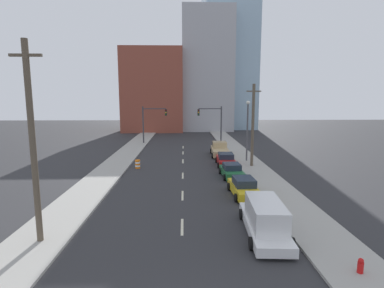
# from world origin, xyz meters

# --- Properties ---
(sidewalk_left) EXTENTS (3.47, 96.40, 0.15)m
(sidewalk_left) POSITION_xyz_m (-7.87, 48.20, 0.08)
(sidewalk_left) COLOR #9E9B93
(sidewalk_left) RESTS_ON ground
(sidewalk_right) EXTENTS (3.47, 96.40, 0.15)m
(sidewalk_right) POSITION_xyz_m (7.87, 48.20, 0.08)
(sidewalk_right) COLOR #9E9B93
(sidewalk_right) RESTS_ON ground
(lane_stripe_at_9m) EXTENTS (0.16, 2.40, 0.01)m
(lane_stripe_at_9m) POSITION_xyz_m (0.00, 9.29, 0.00)
(lane_stripe_at_9m) COLOR beige
(lane_stripe_at_9m) RESTS_ON ground
(lane_stripe_at_15m) EXTENTS (0.16, 2.40, 0.01)m
(lane_stripe_at_15m) POSITION_xyz_m (0.00, 15.22, 0.00)
(lane_stripe_at_15m) COLOR beige
(lane_stripe_at_15m) RESTS_ON ground
(lane_stripe_at_22m) EXTENTS (0.16, 2.40, 0.01)m
(lane_stripe_at_22m) POSITION_xyz_m (0.00, 21.52, 0.00)
(lane_stripe_at_22m) COLOR beige
(lane_stripe_at_22m) RESTS_ON ground
(lane_stripe_at_29m) EXTENTS (0.16, 2.40, 0.01)m
(lane_stripe_at_29m) POSITION_xyz_m (0.00, 28.50, 0.00)
(lane_stripe_at_29m) COLOR beige
(lane_stripe_at_29m) RESTS_ON ground
(lane_stripe_at_34m) EXTENTS (0.16, 2.40, 0.01)m
(lane_stripe_at_34m) POSITION_xyz_m (0.00, 34.29, 0.00)
(lane_stripe_at_34m) COLOR beige
(lane_stripe_at_34m) RESTS_ON ground
(lane_stripe_at_39m) EXTENTS (0.16, 2.40, 0.01)m
(lane_stripe_at_39m) POSITION_xyz_m (0.00, 39.34, 0.00)
(lane_stripe_at_39m) COLOR beige
(lane_stripe_at_39m) RESTS_ON ground
(building_brick_left) EXTENTS (14.00, 16.00, 19.05)m
(building_brick_left) POSITION_xyz_m (-7.08, 66.93, 9.53)
(building_brick_left) COLOR brown
(building_brick_left) RESTS_ON ground
(building_office_center) EXTENTS (12.00, 20.00, 28.50)m
(building_office_center) POSITION_xyz_m (5.83, 70.93, 14.25)
(building_office_center) COLOR #A8A8AD
(building_office_center) RESTS_ON ground
(building_glass_right) EXTENTS (13.00, 20.00, 41.21)m
(building_glass_right) POSITION_xyz_m (11.96, 74.93, 20.61)
(building_glass_right) COLOR #99B7CC
(building_glass_right) RESTS_ON ground
(traffic_signal_left) EXTENTS (4.21, 0.35, 6.40)m
(traffic_signal_left) POSITION_xyz_m (-5.67, 43.33, 4.13)
(traffic_signal_left) COLOR #38383D
(traffic_signal_left) RESTS_ON ground
(traffic_signal_right) EXTENTS (4.21, 0.35, 6.40)m
(traffic_signal_right) POSITION_xyz_m (5.42, 43.33, 4.13)
(traffic_signal_right) COLOR #38383D
(traffic_signal_right) RESTS_ON ground
(utility_pole_left_near) EXTENTS (1.60, 0.32, 10.65)m
(utility_pole_left_near) POSITION_xyz_m (-7.65, 7.44, 5.45)
(utility_pole_left_near) COLOR brown
(utility_pole_left_near) RESTS_ON ground
(utility_pole_right_mid) EXTENTS (1.60, 0.32, 9.32)m
(utility_pole_right_mid) POSITION_xyz_m (7.83, 25.13, 4.78)
(utility_pole_right_mid) COLOR brown
(utility_pole_right_mid) RESTS_ON ground
(traffic_barrel) EXTENTS (0.56, 0.56, 0.95)m
(traffic_barrel) POSITION_xyz_m (-5.06, 24.87, 0.47)
(traffic_barrel) COLOR orange
(traffic_barrel) RESTS_ON ground
(street_lamp) EXTENTS (0.44, 0.44, 7.47)m
(street_lamp) POSITION_xyz_m (7.84, 27.95, 4.38)
(street_lamp) COLOR #4C4C51
(street_lamp) RESTS_ON ground
(fire_hydrant) EXTENTS (0.26, 0.26, 0.84)m
(fire_hydrant) POSITION_xyz_m (7.85, 3.96, 0.41)
(fire_hydrant) COLOR red
(fire_hydrant) RESTS_ON ground
(box_truck_white) EXTENTS (2.57, 6.47, 2.01)m
(box_truck_white) POSITION_xyz_m (4.73, 8.13, 0.96)
(box_truck_white) COLOR silver
(box_truck_white) RESTS_ON ground
(sedan_yellow) EXTENTS (2.21, 4.72, 1.46)m
(sedan_yellow) POSITION_xyz_m (4.92, 15.08, 0.67)
(sedan_yellow) COLOR gold
(sedan_yellow) RESTS_ON ground
(sedan_green) EXTENTS (2.25, 4.33, 1.35)m
(sedan_green) POSITION_xyz_m (4.88, 20.92, 0.62)
(sedan_green) COLOR #1E6033
(sedan_green) RESTS_ON ground
(sedan_red) EXTENTS (2.27, 4.70, 1.43)m
(sedan_red) POSITION_xyz_m (5.01, 26.16, 0.65)
(sedan_red) COLOR red
(sedan_red) RESTS_ON ground
(pickup_truck_tan) EXTENTS (2.59, 5.73, 1.82)m
(pickup_truck_tan) POSITION_xyz_m (5.05, 32.22, 0.75)
(pickup_truck_tan) COLOR tan
(pickup_truck_tan) RESTS_ON ground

